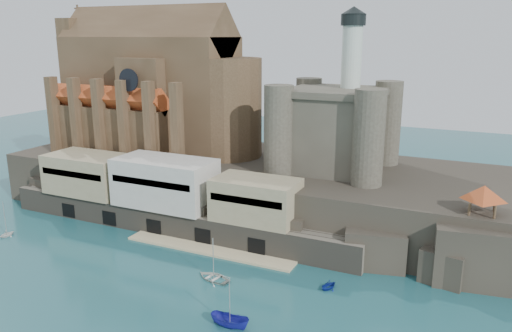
{
  "coord_description": "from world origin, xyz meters",
  "views": [
    {
      "loc": [
        41.11,
        -47.56,
        34.32
      ],
      "look_at": [
        4.08,
        32.0,
        11.28
      ],
      "focal_mm": 35.0,
      "sensor_mm": 36.0,
      "label": 1
    }
  ],
  "objects": [
    {
      "name": "boat_6",
      "position": [
        7.71,
        9.62,
        0.0
      ],
      "size": [
        1.87,
        3.92,
        5.28
      ],
      "primitive_type": "imported",
      "rotation": [
        0.0,
        0.0,
        4.5
      ],
      "color": "beige",
      "rests_on": "ground"
    },
    {
      "name": "church",
      "position": [
        -24.13,
        41.85,
        22.13
      ],
      "size": [
        47.0,
        25.93,
        30.51
      ],
      "color": "#463321",
      "rests_on": "promontory"
    },
    {
      "name": "rock_outcrop",
      "position": [
        42.0,
        25.84,
        4.02
      ],
      "size": [
        14.5,
        10.5,
        8.7
      ],
      "color": "black",
      "rests_on": "ground"
    },
    {
      "name": "boat_4",
      "position": [
        -33.33,
        8.18,
        0.0
      ],
      "size": [
        2.54,
        1.64,
        2.84
      ],
      "primitive_type": "imported",
      "rotation": [
        0.0,
        0.0,
        3.08
      ],
      "color": "white",
      "rests_on": "ground"
    },
    {
      "name": "boat_2",
      "position": [
        15.57,
        -0.19,
        0.0
      ],
      "size": [
        2.01,
        1.96,
        5.19
      ],
      "primitive_type": "imported",
      "rotation": [
        0.0,
        0.0,
        1.57
      ],
      "color": "#22249E",
      "rests_on": "ground"
    },
    {
      "name": "boat_7",
      "position": [
        23.66,
        14.0,
        0.0
      ],
      "size": [
        2.99,
        2.42,
        3.0
      ],
      "primitive_type": "imported",
      "rotation": [
        0.0,
        0.0,
        5.91
      ],
      "color": "navy",
      "rests_on": "ground"
    },
    {
      "name": "promontory",
      "position": [
        -0.19,
        39.37,
        4.92
      ],
      "size": [
        100.0,
        36.0,
        10.0
      ],
      "color": "black",
      "rests_on": "ground"
    },
    {
      "name": "castle_keep",
      "position": [
        16.08,
        41.08,
        18.31
      ],
      "size": [
        21.2,
        21.2,
        29.3
      ],
      "color": "#444135",
      "rests_on": "promontory"
    },
    {
      "name": "ground",
      "position": [
        0.0,
        0.0,
        0.0
      ],
      "size": [
        300.0,
        300.0,
        0.0
      ],
      "primitive_type": "plane",
      "color": "#184A51",
      "rests_on": "ground"
    },
    {
      "name": "quay",
      "position": [
        -10.19,
        23.07,
        6.07
      ],
      "size": [
        70.0,
        12.0,
        13.05
      ],
      "color": "#5E574B",
      "rests_on": "ground"
    },
    {
      "name": "pavilion",
      "position": [
        42.0,
        26.0,
        12.73
      ],
      "size": [
        6.4,
        6.4,
        5.4
      ],
      "color": "#463321",
      "rests_on": "rock_outcrop"
    }
  ]
}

